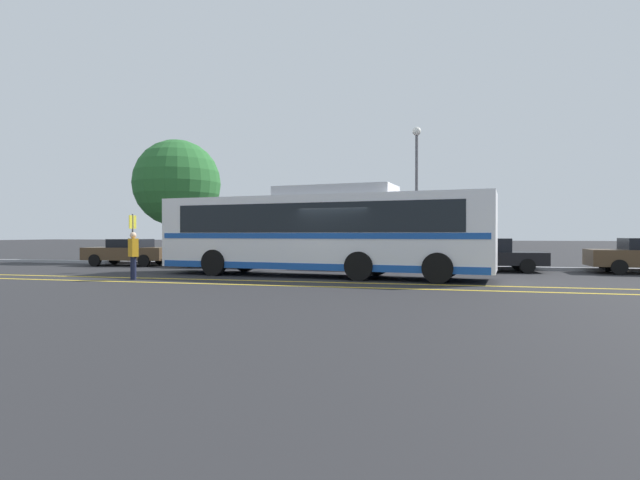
# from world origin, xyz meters

# --- Properties ---
(ground_plane) EXTENTS (220.00, 220.00, 0.00)m
(ground_plane) POSITION_xyz_m (0.00, 0.00, 0.00)
(ground_plane) COLOR #262628
(lane_strip_0) EXTENTS (32.55, 0.20, 0.01)m
(lane_strip_0) POSITION_xyz_m (-0.76, -1.72, 0.00)
(lane_strip_0) COLOR gold
(lane_strip_0) RESTS_ON ground_plane
(lane_strip_1) EXTENTS (32.55, 0.20, 0.01)m
(lane_strip_1) POSITION_xyz_m (-0.76, -3.09, 0.00)
(lane_strip_1) COLOR gold
(lane_strip_1) RESTS_ON ground_plane
(curb_strip) EXTENTS (40.55, 0.36, 0.15)m
(curb_strip) POSITION_xyz_m (-0.76, 5.66, 0.07)
(curb_strip) COLOR #99999E
(curb_strip) RESTS_ON ground_plane
(transit_bus) EXTENTS (13.04, 4.10, 3.36)m
(transit_bus) POSITION_xyz_m (-0.74, 0.48, 1.72)
(transit_bus) COLOR white
(transit_bus) RESTS_ON ground_plane
(parked_car_0) EXTENTS (4.33, 2.18, 1.34)m
(parked_car_0) POSITION_xyz_m (-11.68, 4.51, 0.70)
(parked_car_0) COLOR #4C3823
(parked_car_0) RESTS_ON ground_plane
(parked_car_1) EXTENTS (4.52, 1.98, 1.63)m
(parked_car_1) POSITION_xyz_m (-6.48, 4.71, 0.80)
(parked_car_1) COLOR #9E9EA3
(parked_car_1) RESTS_ON ground_plane
(parked_car_2) EXTENTS (4.50, 2.04, 1.29)m
(parked_car_2) POSITION_xyz_m (-0.02, 4.50, 0.67)
(parked_car_2) COLOR maroon
(parked_car_2) RESTS_ON ground_plane
(parked_car_3) EXTENTS (4.69, 2.16, 1.41)m
(parked_car_3) POSITION_xyz_m (5.58, 4.61, 0.71)
(parked_car_3) COLOR black
(parked_car_3) RESTS_ON ground_plane
(pedestrian_0) EXTENTS (0.47, 0.42, 1.66)m
(pedestrian_0) POSITION_xyz_m (-6.80, -2.34, 0.94)
(pedestrian_0) COLOR #191E38
(pedestrian_0) RESTS_ON ground_plane
(bus_stop_sign) EXTENTS (0.08, 0.40, 2.43)m
(bus_stop_sign) POSITION_xyz_m (-8.88, 0.69, 1.53)
(bus_stop_sign) COLOR #59595E
(bus_stop_sign) RESTS_ON ground_plane
(street_lamp) EXTENTS (0.42, 0.42, 6.75)m
(street_lamp) POSITION_xyz_m (2.53, 6.70, 4.41)
(street_lamp) COLOR #59595E
(street_lamp) RESTS_ON ground_plane
(tree_0) EXTENTS (5.14, 5.14, 7.21)m
(tree_0) POSITION_xyz_m (-11.64, 9.20, 4.63)
(tree_0) COLOR #513823
(tree_0) RESTS_ON ground_plane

